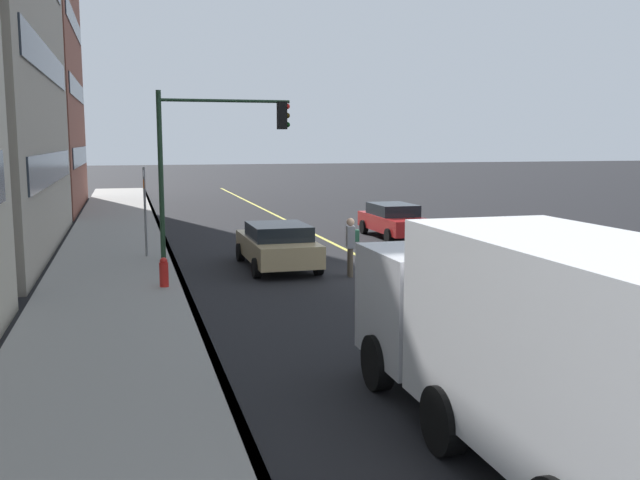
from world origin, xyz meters
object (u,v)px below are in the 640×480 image
(car_red, at_px, (394,220))
(fire_hydrant, at_px, (164,275))
(car_tan, at_px, (277,245))
(truck_white, at_px, (538,339))
(traffic_light_mast, at_px, (212,146))
(street_sign_post, at_px, (145,206))
(pedestrian_with_backpack, at_px, (351,242))
(car_black, at_px, (521,260))

(car_red, relative_size, fire_hydrant, 4.86)
(car_tan, bearing_deg, truck_white, -178.66)
(traffic_light_mast, height_order, street_sign_post, traffic_light_mast)
(car_red, height_order, street_sign_post, street_sign_post)
(pedestrian_with_backpack, distance_m, fire_hydrant, 5.55)
(car_black, bearing_deg, traffic_light_mast, 50.29)
(car_red, relative_size, pedestrian_with_backpack, 2.61)
(traffic_light_mast, bearing_deg, street_sign_post, 63.70)
(car_tan, xyz_separation_m, street_sign_post, (2.53, 3.97, 1.09))
(car_red, bearing_deg, traffic_light_mast, 117.41)
(car_black, xyz_separation_m, fire_hydrant, (2.10, 9.41, -0.32))
(car_tan, xyz_separation_m, pedestrian_with_backpack, (-1.95, -1.81, 0.28))
(truck_white, distance_m, street_sign_post, 17.10)
(truck_white, xyz_separation_m, fire_hydrant, (11.30, 3.99, -1.10))
(fire_hydrant, bearing_deg, truck_white, -160.56)
(truck_white, height_order, traffic_light_mast, traffic_light_mast)
(car_black, relative_size, traffic_light_mast, 0.83)
(car_black, xyz_separation_m, street_sign_post, (7.34, 9.72, 1.05))
(car_red, height_order, fire_hydrant, car_red)
(traffic_light_mast, bearing_deg, pedestrian_with_backpack, -133.43)
(car_red, distance_m, pedestrian_with_backpack, 8.71)
(truck_white, bearing_deg, car_red, -16.54)
(car_black, bearing_deg, car_red, -2.19)
(truck_white, bearing_deg, pedestrian_with_backpack, -6.99)
(car_tan, relative_size, pedestrian_with_backpack, 2.62)
(car_black, bearing_deg, car_tan, 50.08)
(street_sign_post, height_order, fire_hydrant, street_sign_post)
(truck_white, xyz_separation_m, pedestrian_with_backpack, (12.06, -1.48, -0.53))
(fire_hydrant, bearing_deg, pedestrian_with_backpack, -82.10)
(street_sign_post, xyz_separation_m, fire_hydrant, (-5.24, -0.30, -1.37))
(truck_white, height_order, street_sign_post, street_sign_post)
(traffic_light_mast, xyz_separation_m, street_sign_post, (1.07, 2.16, -2.01))
(car_red, distance_m, traffic_light_mast, 9.48)
(car_black, xyz_separation_m, truck_white, (-9.20, 5.42, 0.77))
(car_black, relative_size, truck_white, 0.63)
(truck_white, bearing_deg, car_tan, 1.34)
(car_black, height_order, truck_white, truck_white)
(car_tan, distance_m, car_red, 8.31)
(fire_hydrant, bearing_deg, traffic_light_mast, -23.98)
(car_red, xyz_separation_m, street_sign_post, (-3.05, 10.11, 1.10))
(car_black, relative_size, street_sign_post, 1.47)
(car_tan, height_order, traffic_light_mast, traffic_light_mast)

